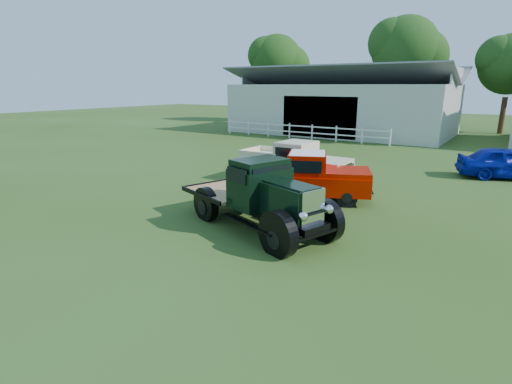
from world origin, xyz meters
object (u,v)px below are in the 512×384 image
Objects in this scene: vintage_flatbed at (258,194)px; white_pickup at (294,163)px; red_pickup at (304,176)px; misc_car_blue at (508,163)px.

white_pickup is at bearing 126.15° from vintage_flatbed.
red_pickup is 1.16× the size of misc_car_blue.
white_pickup is at bearing 103.50° from red_pickup.
vintage_flatbed is at bearing 133.35° from misc_car_blue.
vintage_flatbed reaches higher than misc_car_blue.
red_pickup is at bearing -51.36° from white_pickup.
vintage_flatbed is 1.08× the size of red_pickup.
misc_car_blue is (5.93, 11.78, -0.33)m from vintage_flatbed.
red_pickup is 10.29m from misc_car_blue.
vintage_flatbed is 3.57m from red_pickup.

